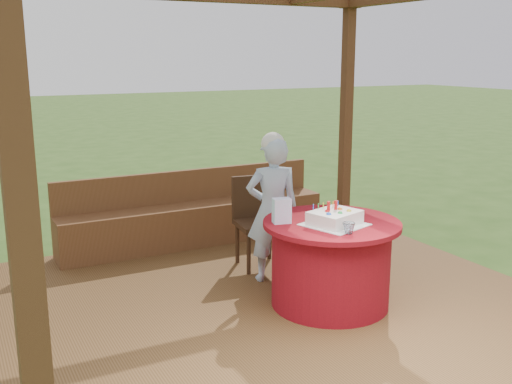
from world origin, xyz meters
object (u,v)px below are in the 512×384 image
(chair, at_px, (257,216))
(table, at_px, (331,263))
(birthday_cake, at_px, (335,218))
(gift_bag, at_px, (282,211))
(elderly_woman, at_px, (273,207))
(drinking_glass, at_px, (349,228))
(bench, at_px, (195,220))

(chair, bearing_deg, table, -86.10)
(birthday_cake, height_order, gift_bag, gift_bag)
(table, distance_m, chair, 1.18)
(elderly_woman, xyz_separation_m, birthday_cake, (0.11, -0.82, 0.09))
(drinking_glass, bearing_deg, chair, 89.88)
(gift_bag, bearing_deg, table, -7.97)
(bench, bearing_deg, elderly_woman, -80.92)
(bench, height_order, table, bench)
(chair, xyz_separation_m, elderly_woman, (-0.07, -0.45, 0.20))
(elderly_woman, bearing_deg, drinking_glass, -86.32)
(birthday_cake, bearing_deg, drinking_glass, -99.91)
(chair, distance_m, elderly_woman, 0.50)
(table, height_order, drinking_glass, drinking_glass)
(table, xyz_separation_m, drinking_glass, (-0.08, -0.34, 0.40))
(elderly_woman, relative_size, drinking_glass, 14.66)
(chair, xyz_separation_m, drinking_glass, (-0.00, -1.51, 0.28))
(bench, distance_m, chair, 1.00)
(bench, distance_m, birthday_cake, 2.28)
(bench, distance_m, gift_bag, 2.02)
(chair, bearing_deg, elderly_woman, -99.14)
(table, xyz_separation_m, birthday_cake, (-0.04, -0.10, 0.41))
(table, bearing_deg, birthday_cake, -112.64)
(chair, relative_size, elderly_woman, 0.64)
(chair, height_order, drinking_glass, chair)
(bench, bearing_deg, birthday_cake, -81.41)
(chair, distance_m, gift_bag, 1.11)
(bench, relative_size, gift_bag, 14.77)
(bench, xyz_separation_m, table, (0.37, -2.10, 0.10))
(gift_bag, xyz_separation_m, drinking_glass, (0.30, -0.50, -0.06))
(bench, distance_m, table, 2.13)
(elderly_woman, relative_size, birthday_cake, 2.55)
(chair, bearing_deg, bench, 107.45)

